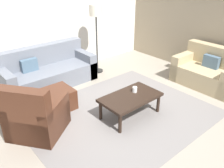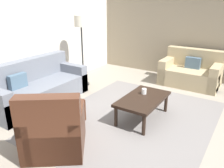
% 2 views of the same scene
% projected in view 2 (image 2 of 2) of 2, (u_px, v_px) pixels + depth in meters
% --- Properties ---
extents(ground_plane, '(8.00, 8.00, 0.00)m').
position_uv_depth(ground_plane, '(132.00, 119.00, 4.12)').
color(ground_plane, gray).
extents(rear_partition, '(6.00, 0.12, 2.80)m').
position_uv_depth(rear_partition, '(29.00, 31.00, 4.96)').
color(rear_partition, silver).
rests_on(rear_partition, ground_plane).
extents(stone_feature_panel, '(0.12, 5.20, 2.80)m').
position_uv_depth(stone_feature_panel, '(187.00, 26.00, 6.00)').
color(stone_feature_panel, gray).
rests_on(stone_feature_panel, ground_plane).
extents(area_rug, '(3.32, 2.66, 0.01)m').
position_uv_depth(area_rug, '(132.00, 119.00, 4.12)').
color(area_rug, slate).
rests_on(area_rug, ground_plane).
extents(couch_main, '(2.12, 0.91, 0.88)m').
position_uv_depth(couch_main, '(35.00, 88.00, 4.77)').
color(couch_main, slate).
rests_on(couch_main, ground_plane).
extents(couch_loveseat, '(0.87, 1.40, 0.88)m').
position_uv_depth(couch_loveseat, '(191.00, 73.00, 5.76)').
color(couch_loveseat, tan).
rests_on(couch_loveseat, ground_plane).
extents(armchair_leather, '(1.12, 1.12, 0.95)m').
position_uv_depth(armchair_leather, '(54.00, 133.00, 3.14)').
color(armchair_leather, '#4C2819').
rests_on(armchair_leather, ground_plane).
extents(ottoman, '(0.56, 0.56, 0.40)m').
position_uv_depth(ottoman, '(63.00, 112.00, 3.95)').
color(ottoman, '#4C2819').
rests_on(ottoman, ground_plane).
extents(coffee_table, '(1.10, 0.64, 0.41)m').
position_uv_depth(coffee_table, '(143.00, 100.00, 4.04)').
color(coffee_table, black).
rests_on(coffee_table, ground_plane).
extents(cup, '(0.09, 0.09, 0.10)m').
position_uv_depth(cup, '(144.00, 91.00, 4.16)').
color(cup, white).
rests_on(cup, coffee_table).
extents(lamp_standing, '(0.32, 0.32, 1.71)m').
position_uv_depth(lamp_standing, '(81.00, 28.00, 5.34)').
color(lamp_standing, black).
rests_on(lamp_standing, ground_plane).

